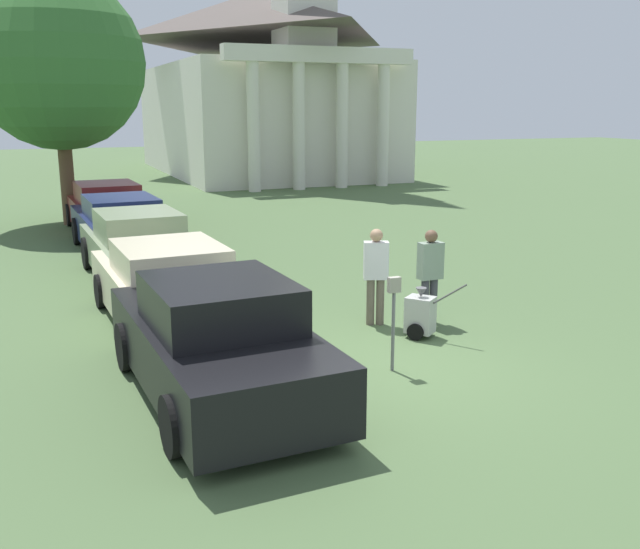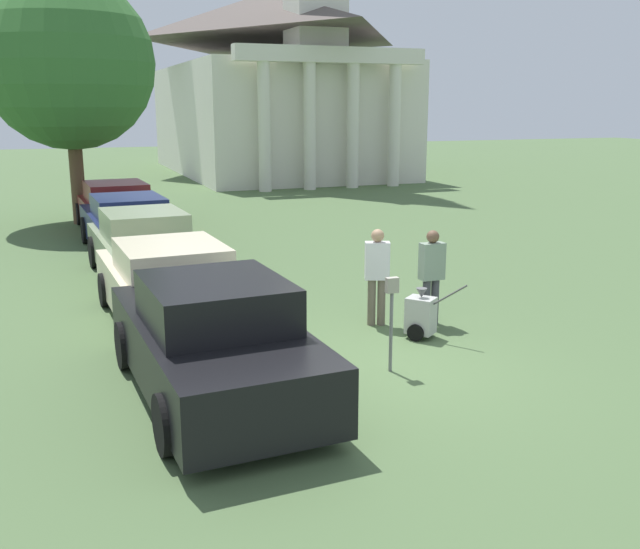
# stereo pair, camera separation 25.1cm
# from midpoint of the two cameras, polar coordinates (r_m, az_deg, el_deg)

# --- Properties ---
(ground_plane) EXTENTS (120.00, 120.00, 0.00)m
(ground_plane) POSITION_cam_midpoint_polar(r_m,az_deg,el_deg) (10.52, 5.16, -7.53)
(ground_plane) COLOR #4C663D
(parked_car_black) EXTENTS (2.25, 4.74, 1.60)m
(parked_car_black) POSITION_cam_midpoint_polar(r_m,az_deg,el_deg) (9.43, -7.73, -5.35)
(parked_car_black) COLOR black
(parked_car_black) RESTS_ON ground_plane
(parked_car_cream) EXTENTS (2.25, 4.99, 1.45)m
(parked_car_cream) POSITION_cam_midpoint_polar(r_m,az_deg,el_deg) (12.71, -11.30, -0.89)
(parked_car_cream) COLOR beige
(parked_car_cream) RESTS_ON ground_plane
(parked_car_sage) EXTENTS (2.20, 4.90, 1.52)m
(parked_car_sage) POSITION_cam_midpoint_polar(r_m,az_deg,el_deg) (16.18, -13.47, 2.17)
(parked_car_sage) COLOR gray
(parked_car_sage) RESTS_ON ground_plane
(parked_car_navy) EXTENTS (2.25, 5.31, 1.48)m
(parked_car_navy) POSITION_cam_midpoint_polar(r_m,az_deg,el_deg) (19.25, -14.72, 3.83)
(parked_car_navy) COLOR #19234C
(parked_car_navy) RESTS_ON ground_plane
(parked_car_maroon) EXTENTS (2.25, 5.29, 1.50)m
(parked_car_maroon) POSITION_cam_midpoint_polar(r_m,az_deg,el_deg) (22.58, -15.69, 5.12)
(parked_car_maroon) COLOR maroon
(parked_car_maroon) RESTS_ON ground_plane
(parking_meter) EXTENTS (0.18, 0.09, 1.39)m
(parking_meter) POSITION_cam_midpoint_polar(r_m,az_deg,el_deg) (10.15, 6.46, -2.57)
(parking_meter) COLOR slate
(parking_meter) RESTS_ON ground_plane
(person_worker) EXTENTS (0.47, 0.35, 1.70)m
(person_worker) POSITION_cam_midpoint_polar(r_m,az_deg,el_deg) (12.31, 5.17, 0.28)
(person_worker) COLOR #665B4C
(person_worker) RESTS_ON ground_plane
(person_supervisor) EXTENTS (0.42, 0.22, 1.67)m
(person_supervisor) POSITION_cam_midpoint_polar(r_m,az_deg,el_deg) (12.47, 9.49, 0.24)
(person_supervisor) COLOR #3F3F47
(person_supervisor) RESTS_ON ground_plane
(equipment_cart) EXTENTS (0.77, 0.89, 1.00)m
(equipment_cart) POSITION_cam_midpoint_polar(r_m,az_deg,el_deg) (11.85, 8.68, -3.24)
(equipment_cart) COLOR #B2B2AD
(equipment_cart) RESTS_ON ground_plane
(church) EXTENTS (10.79, 18.51, 24.92)m
(church) POSITION_cam_midpoint_polar(r_m,az_deg,el_deg) (41.33, -3.54, 15.71)
(church) COLOR silver
(church) RESTS_ON ground_plane
(shade_tree) EXTENTS (5.32, 5.32, 7.68)m
(shade_tree) POSITION_cam_midpoint_polar(r_m,az_deg,el_deg) (24.24, -19.20, 15.65)
(shade_tree) COLOR brown
(shade_tree) RESTS_ON ground_plane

